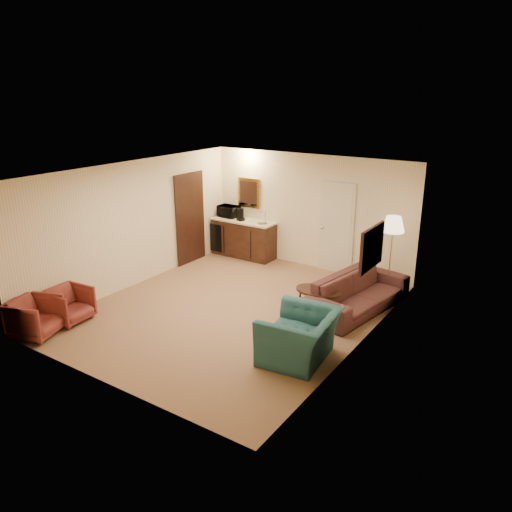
% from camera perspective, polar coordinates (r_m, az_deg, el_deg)
% --- Properties ---
extents(ground, '(6.00, 6.00, 0.00)m').
position_cam_1_polar(ground, '(9.48, -2.62, -6.13)').
color(ground, '#8F6949').
rests_on(ground, ground).
extents(room_walls, '(5.02, 6.01, 2.61)m').
position_cam_1_polar(room_walls, '(9.56, -0.53, 5.02)').
color(room_walls, beige).
rests_on(room_walls, ground).
extents(wetbar_cabinet, '(1.64, 0.58, 0.92)m').
position_cam_1_polar(wetbar_cabinet, '(12.29, -1.43, 2.04)').
color(wetbar_cabinet, '#3B2213').
rests_on(wetbar_cabinet, ground).
extents(sofa, '(1.06, 2.42, 0.91)m').
position_cam_1_polar(sofa, '(9.49, 11.65, -3.48)').
color(sofa, black).
rests_on(sofa, ground).
extents(teal_armchair, '(0.88, 1.24, 1.02)m').
position_cam_1_polar(teal_armchair, '(7.65, 4.97, -8.27)').
color(teal_armchair, '#225552').
rests_on(teal_armchair, ground).
extents(rose_chair_near, '(0.68, 0.72, 0.69)m').
position_cam_1_polar(rose_chair_near, '(9.49, -20.61, -5.06)').
color(rose_chair_near, maroon).
rests_on(rose_chair_near, ground).
extents(rose_chair_far, '(0.88, 0.91, 0.74)m').
position_cam_1_polar(rose_chair_far, '(9.15, -24.00, -6.22)').
color(rose_chair_far, maroon).
rests_on(rose_chair_far, ground).
extents(coffee_table, '(0.87, 0.60, 0.49)m').
position_cam_1_polar(coffee_table, '(9.24, 7.07, -5.25)').
color(coffee_table, black).
rests_on(coffee_table, ground).
extents(floor_lamp, '(0.55, 0.55, 1.66)m').
position_cam_1_polar(floor_lamp, '(10.11, 15.11, -0.11)').
color(floor_lamp, '#AD7F39').
rests_on(floor_lamp, ground).
extents(waste_bin, '(0.27, 0.27, 0.26)m').
position_cam_1_polar(waste_bin, '(11.99, 0.94, -0.03)').
color(waste_bin, black).
rests_on(waste_bin, ground).
extents(microwave, '(0.53, 0.32, 0.35)m').
position_cam_1_polar(microwave, '(12.47, -3.16, 5.27)').
color(microwave, black).
rests_on(microwave, wetbar_cabinet).
extents(coffee_maker, '(0.18, 0.18, 0.29)m').
position_cam_1_polar(coffee_maker, '(12.11, -1.76, 4.75)').
color(coffee_maker, black).
rests_on(coffee_maker, wetbar_cabinet).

